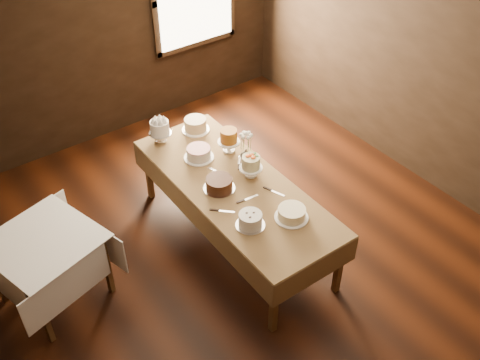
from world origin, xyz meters
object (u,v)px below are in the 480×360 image
Objects in this scene: cake_speckled at (195,125)px; cake_server_e at (227,211)px; cake_cream at (292,214)px; flower_vase at (246,154)px; cake_lattice at (199,154)px; cake_server_d at (239,160)px; cake_caramel at (229,142)px; cake_server_c at (214,170)px; cake_chocolate at (219,184)px; cake_server_a at (251,197)px; cake_server_b at (278,193)px; cake_meringue at (160,132)px; side_table at (44,247)px; cake_flowers at (251,167)px; cake_swirl at (250,220)px; display_table at (235,189)px.

cake_server_e is at bearing -110.99° from cake_speckled.
flower_vase reaches higher than cake_cream.
cake_lattice is 0.43m from cake_server_d.
cake_caramel reaches higher than cake_lattice.
cake_server_c is 1.00× the size of cake_server_e.
cake_chocolate is at bearing 141.91° from cake_server_c.
cake_server_b is (0.25, -0.11, 0.00)m from cake_server_a.
flower_vase is (0.13, -0.77, -0.01)m from cake_speckled.
cake_meringue is 1.05m from cake_chocolate.
side_table is 3.17× the size of cake_cream.
cake_flowers is 1.07× the size of cake_server_e.
cake_cream is (1.96, -1.10, 0.15)m from side_table.
cake_chocolate is 1.24× the size of cake_flowers.
cake_server_e is (-0.57, -0.77, -0.11)m from cake_caramel.
cake_caramel is 0.24m from flower_vase.
cake_lattice is (-0.26, -0.45, -0.01)m from cake_speckled.
cake_server_b is at bearing -17.89° from cake_server_a.
cake_meringue reaches higher than cake_flowers.
cake_server_d is at bearing -107.70° from cake_server_c.
cake_lattice is at bearing 118.14° from cake_server_e.
side_table is at bearing -159.49° from cake_server_e.
cake_meringue is 0.82× the size of cake_lattice.
cake_server_a is at bearing 48.62° from cake_server_e.
cake_lattice reaches higher than side_table.
flower_vase reaches higher than cake_server_e.
cake_flowers is 0.30m from cake_server_d.
cake_chocolate is at bearing -110.40° from cake_speckled.
cake_lattice is 1.45× the size of cake_server_c.
cake_server_b is at bearing -43.60° from cake_chocolate.
cake_speckled is 1.38× the size of cake_server_a.
cake_swirl is at bearing -96.73° from cake_chocolate.
side_table is 4.59× the size of cake_server_d.
cake_meringue is at bearing 177.54° from cake_server_b.
cake_meringue is at bearing 22.97° from side_table.
cake_speckled is at bearing 74.53° from cake_swirl.
cake_cream is at bearing -68.86° from cake_server_a.
cake_flowers is at bearing 74.58° from cake_server_e.
cake_flowers is at bearing 4.74° from display_table.
side_table is 2.14m from cake_speckled.
cake_lattice reaches higher than display_table.
cake_server_b and cake_server_d have the same top height.
flower_vase is (2.16, -0.13, 0.16)m from side_table.
display_table is 10.33× the size of cake_server_d.
cake_speckled is 0.75m from cake_server_d.
cake_swirl reaches higher than cake_server_e.
cake_flowers is at bearing -68.17° from cake_meringue.
cake_chocolate is 1.16× the size of cake_swirl.
cake_lattice is at bearing 165.69° from cake_caramel.
cake_speckled is at bearing 78.60° from display_table.
cake_server_d is at bearing 78.43° from cake_flowers.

